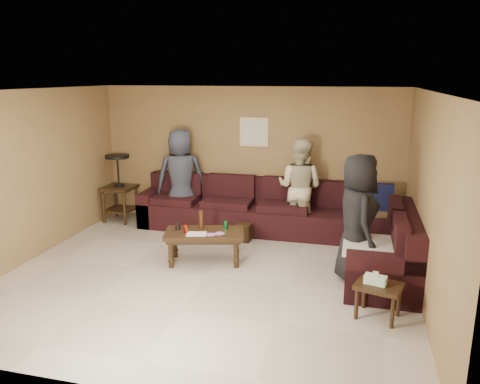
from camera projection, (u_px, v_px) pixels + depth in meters
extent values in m
plane|color=#B2A997|center=(207.00, 276.00, 6.46)|extent=(5.50, 5.50, 0.00)
cube|color=silver|center=(204.00, 95.00, 5.86)|extent=(5.50, 5.00, 0.10)
cube|color=olive|center=(249.00, 156.00, 8.50)|extent=(5.50, 0.10, 2.50)
cube|color=olive|center=(110.00, 258.00, 3.80)|extent=(5.50, 0.10, 2.50)
cube|color=olive|center=(26.00, 177.00, 6.80)|extent=(0.10, 5.00, 2.50)
cube|color=olive|center=(428.00, 201.00, 5.50)|extent=(0.10, 5.00, 2.50)
cube|color=black|center=(243.00, 217.00, 8.33)|extent=(3.70, 0.90, 0.45)
cube|color=black|center=(247.00, 189.00, 8.53)|extent=(3.70, 0.24, 0.45)
cube|color=black|center=(153.00, 206.00, 8.72)|extent=(0.24, 0.90, 0.63)
cube|color=black|center=(380.00, 260.00, 6.42)|extent=(0.90, 2.00, 0.45)
cube|color=black|center=(408.00, 231.00, 6.23)|extent=(0.24, 2.00, 0.45)
cube|color=black|center=(383.00, 280.00, 5.57)|extent=(0.90, 0.24, 0.63)
cube|color=#111535|center=(379.00, 197.00, 7.66)|extent=(0.45, 0.14, 0.45)
cube|color=beige|center=(383.00, 247.00, 5.91)|extent=(1.00, 0.85, 0.04)
cube|color=black|center=(204.00, 233.00, 6.82)|extent=(1.25, 0.83, 0.06)
cube|color=black|center=(204.00, 237.00, 6.84)|extent=(1.15, 0.73, 0.05)
cylinder|color=black|center=(171.00, 254.00, 6.68)|extent=(0.07, 0.07, 0.42)
cylinder|color=black|center=(236.00, 254.00, 6.68)|extent=(0.07, 0.07, 0.42)
cylinder|color=black|center=(175.00, 244.00, 7.08)|extent=(0.07, 0.07, 0.42)
cylinder|color=black|center=(236.00, 244.00, 7.08)|extent=(0.07, 0.07, 0.42)
cylinder|color=#A72413|center=(186.00, 228.00, 6.75)|extent=(0.07, 0.07, 0.12)
cylinder|color=#157832|center=(226.00, 225.00, 6.90)|extent=(0.07, 0.07, 0.12)
cylinder|color=#36190C|center=(201.00, 220.00, 6.90)|extent=(0.07, 0.07, 0.28)
cylinder|color=black|center=(178.00, 226.00, 6.88)|extent=(0.08, 0.08, 0.11)
cube|color=silver|center=(196.00, 234.00, 6.69)|extent=(0.33, 0.28, 0.00)
cylinder|color=#F6578B|center=(211.00, 235.00, 6.66)|extent=(0.14, 0.14, 0.01)
cylinder|color=#F6578B|center=(220.00, 233.00, 6.71)|extent=(0.14, 0.14, 0.01)
cube|color=black|center=(119.00, 188.00, 8.74)|extent=(0.58, 0.58, 0.06)
cube|color=black|center=(121.00, 209.00, 8.84)|extent=(0.51, 0.51, 0.03)
cylinder|color=black|center=(103.00, 206.00, 8.68)|extent=(0.06, 0.06, 0.64)
cylinder|color=black|center=(124.00, 208.00, 8.55)|extent=(0.06, 0.06, 0.64)
cylinder|color=black|center=(116.00, 200.00, 9.09)|extent=(0.06, 0.06, 0.64)
cylinder|color=black|center=(137.00, 202.00, 8.96)|extent=(0.06, 0.06, 0.64)
cylinder|color=black|center=(119.00, 186.00, 8.73)|extent=(0.20, 0.20, 0.03)
cylinder|color=black|center=(118.00, 171.00, 8.66)|extent=(0.03, 0.03, 0.53)
cylinder|color=black|center=(117.00, 156.00, 8.60)|extent=(0.44, 0.44, 0.06)
cube|color=black|center=(379.00, 286.00, 5.25)|extent=(0.59, 0.53, 0.05)
cylinder|color=black|center=(357.00, 303.00, 5.27)|extent=(0.05, 0.05, 0.39)
cylinder|color=black|center=(393.00, 312.00, 5.07)|extent=(0.05, 0.05, 0.39)
cylinder|color=black|center=(364.00, 293.00, 5.52)|extent=(0.05, 0.05, 0.39)
cylinder|color=black|center=(399.00, 300.00, 5.33)|extent=(0.05, 0.05, 0.39)
cube|color=white|center=(375.00, 280.00, 5.24)|extent=(0.26, 0.18, 0.10)
cube|color=silver|center=(376.00, 274.00, 5.23)|extent=(0.06, 0.04, 0.05)
cube|color=black|center=(243.00, 232.00, 7.78)|extent=(0.26, 0.26, 0.29)
cube|color=tan|center=(254.00, 132.00, 8.35)|extent=(0.52, 0.03, 0.52)
cube|color=silver|center=(254.00, 132.00, 8.34)|extent=(0.44, 0.01, 0.44)
imported|color=#2C313D|center=(181.00, 177.00, 8.47)|extent=(1.02, 0.86, 1.78)
imported|color=beige|center=(300.00, 187.00, 7.95)|extent=(0.96, 0.83, 1.67)
imported|color=black|center=(357.00, 219.00, 6.14)|extent=(0.75, 0.96, 1.72)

